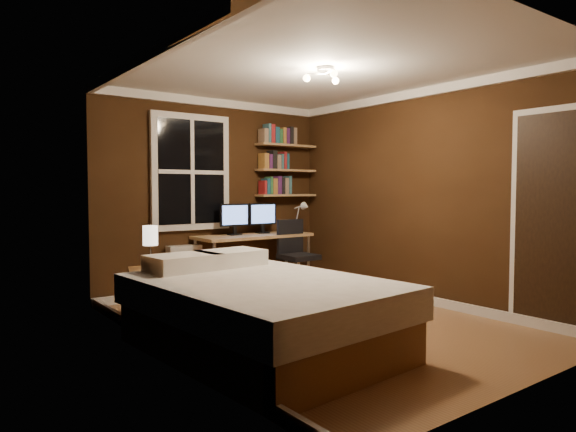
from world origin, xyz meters
TOP-DOWN VIEW (x-y plane):
  - floor at (0.00, 0.00)m, footprint 4.20×4.20m
  - wall_back at (0.00, 2.10)m, footprint 3.20×0.04m
  - wall_left at (-1.60, 0.00)m, footprint 0.04×4.20m
  - wall_right at (1.60, 0.00)m, footprint 0.04×4.20m
  - ceiling at (0.00, 0.00)m, footprint 3.20×4.20m
  - window at (-0.35, 2.06)m, footprint 1.06×0.06m
  - door at (1.59, -1.55)m, footprint 0.03×0.82m
  - ceiling_fixture at (0.00, -0.10)m, footprint 0.44×0.44m
  - bookshelf_lower at (1.08, 1.98)m, footprint 0.92×0.22m
  - books_row_lower at (1.08, 1.98)m, footprint 0.48×0.16m
  - bookshelf_middle at (1.08, 1.98)m, footprint 0.92×0.22m
  - books_row_middle at (1.08, 1.98)m, footprint 0.42×0.16m
  - bookshelf_upper at (1.08, 1.98)m, footprint 0.92×0.22m
  - books_row_upper at (1.08, 1.98)m, footprint 0.54×0.16m
  - bed at (-0.93, -0.37)m, footprint 1.74×2.31m
  - nightstand at (-1.27, 1.12)m, footprint 0.54×0.54m
  - bedside_lamp at (-1.27, 1.12)m, footprint 0.15×0.15m
  - radiator at (-0.49, 1.99)m, footprint 0.43×0.15m
  - desk at (0.41, 1.79)m, footprint 1.56×0.59m
  - monitor_left at (0.16, 1.87)m, footprint 0.42×0.12m
  - monitor_right at (0.60, 1.87)m, footprint 0.42×0.12m
  - desk_lamp at (1.09, 1.67)m, footprint 0.14×0.32m
  - office_chair at (0.80, 1.38)m, footprint 0.52×0.52m

SIDE VIEW (x-z plane):
  - floor at x=0.00m, z-range 0.00..0.00m
  - nightstand at x=-1.27m, z-range 0.00..0.53m
  - bed at x=-0.93m, z-range -0.05..0.69m
  - radiator at x=-0.49m, z-range 0.00..0.64m
  - office_chair at x=0.80m, z-range -0.12..0.82m
  - desk at x=0.41m, z-range 0.31..1.05m
  - bedside_lamp at x=-1.27m, z-range 0.53..0.97m
  - monitor_left at x=0.16m, z-range 0.74..1.15m
  - monitor_right at x=0.60m, z-range 0.74..1.15m
  - desk_lamp at x=1.09m, z-range 0.74..1.18m
  - door at x=1.59m, z-range 0.00..2.05m
  - wall_back at x=0.00m, z-range 0.00..2.50m
  - wall_left at x=-1.60m, z-range 0.00..2.50m
  - wall_right at x=1.60m, z-range 0.00..2.50m
  - bookshelf_lower at x=1.08m, z-range 1.24..1.26m
  - books_row_lower at x=1.08m, z-range 1.26..1.49m
  - window at x=-0.35m, z-range 0.82..2.28m
  - bookshelf_middle at x=1.08m, z-range 1.59..1.61m
  - books_row_middle at x=1.08m, z-range 1.61..1.84m
  - bookshelf_upper at x=1.08m, z-range 1.94..1.96m
  - books_row_upper at x=1.08m, z-range 1.96..2.20m
  - ceiling_fixture at x=0.00m, z-range 2.31..2.49m
  - ceiling at x=0.00m, z-range 2.49..2.51m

